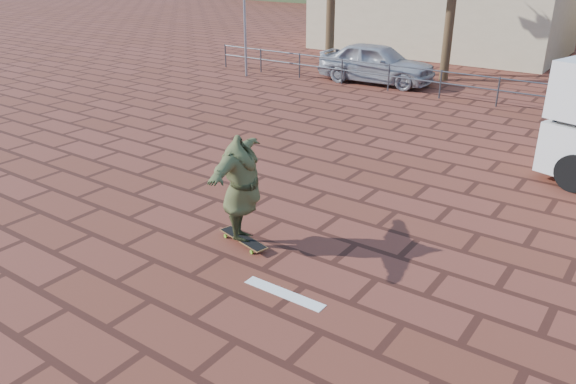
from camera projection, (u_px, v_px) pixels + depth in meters
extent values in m
plane|color=brown|center=(292.00, 249.00, 9.87)|extent=(120.00, 120.00, 0.00)
cube|color=white|center=(284.00, 293.00, 8.60)|extent=(1.40, 0.22, 0.01)
cylinder|color=#47494F|center=(226.00, 56.00, 25.03)|extent=(0.06, 0.06, 1.00)
cylinder|color=#47494F|center=(261.00, 60.00, 23.97)|extent=(0.06, 0.06, 1.00)
cylinder|color=#47494F|center=(300.00, 66.00, 22.91)|extent=(0.06, 0.06, 1.00)
cylinder|color=#47494F|center=(342.00, 71.00, 21.85)|extent=(0.06, 0.06, 1.00)
cylinder|color=#47494F|center=(389.00, 77.00, 20.79)|extent=(0.06, 0.06, 1.00)
cylinder|color=#47494F|center=(440.00, 84.00, 19.72)|extent=(0.06, 0.06, 1.00)
cylinder|color=#47494F|center=(498.00, 92.00, 18.66)|extent=(0.06, 0.06, 1.00)
cylinder|color=#47494F|center=(563.00, 100.00, 17.60)|extent=(0.06, 0.06, 1.00)
cylinder|color=#47494F|center=(500.00, 78.00, 18.48)|extent=(24.00, 0.05, 0.05)
cylinder|color=#47494F|center=(498.00, 90.00, 18.64)|extent=(24.00, 0.05, 0.05)
cube|color=beige|center=(442.00, 10.00, 28.74)|extent=(12.00, 7.00, 4.00)
cube|color=olive|center=(243.00, 239.00, 10.03)|extent=(1.16, 0.51, 0.02)
cube|color=black|center=(243.00, 238.00, 10.03)|extent=(1.11, 0.48, 0.00)
cube|color=silver|center=(231.00, 233.00, 10.32)|extent=(0.10, 0.19, 0.03)
cube|color=silver|center=(257.00, 248.00, 9.78)|extent=(0.10, 0.19, 0.03)
cylinder|color=#76BC27|center=(226.00, 236.00, 10.26)|extent=(0.08, 0.05, 0.07)
cylinder|color=#76BC27|center=(236.00, 232.00, 10.40)|extent=(0.08, 0.05, 0.07)
cylinder|color=#76BC27|center=(252.00, 252.00, 9.72)|extent=(0.08, 0.05, 0.07)
cylinder|color=#76BC27|center=(262.00, 248.00, 9.86)|extent=(0.08, 0.05, 0.07)
imported|color=#464C29|center=(241.00, 189.00, 9.65)|extent=(1.50, 2.43, 1.93)
cube|color=black|center=(575.00, 104.00, 12.84)|extent=(0.55, 1.71, 0.67)
cylinder|color=black|center=(575.00, 173.00, 12.13)|extent=(0.88, 0.51, 0.83)
imported|color=#A4A5AB|center=(376.00, 63.00, 21.97)|extent=(4.65, 2.11, 1.55)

